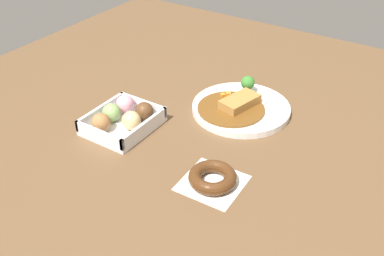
% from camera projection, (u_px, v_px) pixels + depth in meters
% --- Properties ---
extents(ground_plane, '(1.60, 1.60, 0.00)m').
position_uv_depth(ground_plane, '(191.00, 131.00, 1.16)').
color(ground_plane, brown).
extents(curry_plate, '(0.27, 0.27, 0.07)m').
position_uv_depth(curry_plate, '(240.00, 107.00, 1.23)').
color(curry_plate, white).
rests_on(curry_plate, ground_plane).
extents(donut_box, '(0.18, 0.15, 0.06)m').
position_uv_depth(donut_box, '(123.00, 118.00, 1.16)').
color(donut_box, white).
rests_on(donut_box, ground_plane).
extents(chocolate_ring_donut, '(0.14, 0.14, 0.03)m').
position_uv_depth(chocolate_ring_donut, '(213.00, 178.00, 0.98)').
color(chocolate_ring_donut, white).
rests_on(chocolate_ring_donut, ground_plane).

